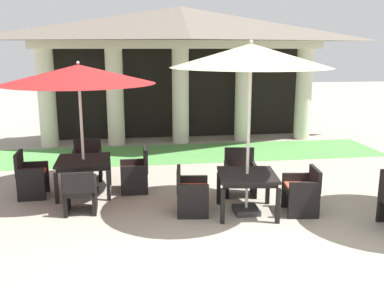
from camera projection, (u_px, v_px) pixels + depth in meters
The scene contains 14 objects.
ground_plane at pixel (257, 282), 5.34m from camera, with size 60.00×60.00×0.00m, color #9E9384.
background_pavilion at pixel (180, 40), 12.68m from camera, with size 9.01×3.17×4.02m.
lawn_strip at pixel (187, 153), 11.85m from camera, with size 10.81×2.23×0.01m, color #519347.
patio_table_near_foreground at pixel (247, 179), 7.43m from camera, with size 1.10×1.10×0.72m.
patio_umbrella_near_foreground at pixel (251, 57), 6.97m from camera, with size 2.66×2.66×2.98m.
patio_chair_near_foreground_north at pixel (240, 174), 8.43m from camera, with size 0.66×0.57×0.91m.
patio_chair_near_foreground_west at pixel (191, 192), 7.47m from camera, with size 0.61×0.65×0.82m.
patio_chair_near_foreground_east at pixel (302, 191), 7.49m from camera, with size 0.61×0.66×0.82m.
patio_table_mid_right at pixel (84, 164), 8.43m from camera, with size 1.05×1.05×0.71m.
patio_umbrella_mid_right at pixel (79, 75), 8.05m from camera, with size 2.90×2.90×2.61m.
patio_chair_mid_right_south at pixel (80, 192), 7.52m from camera, with size 0.57×0.59×0.80m.
patio_chair_mid_right_west at pixel (31, 176), 8.31m from camera, with size 0.54×0.59×0.90m.
patio_chair_mid_right_east at pixel (136, 172), 8.65m from camera, with size 0.55×0.60×0.89m.
patio_chair_mid_right_north at pixel (88, 161), 9.45m from camera, with size 0.63×0.56×0.87m.
Camera 1 is at (-1.49, -4.66, 2.85)m, focal length 40.09 mm.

